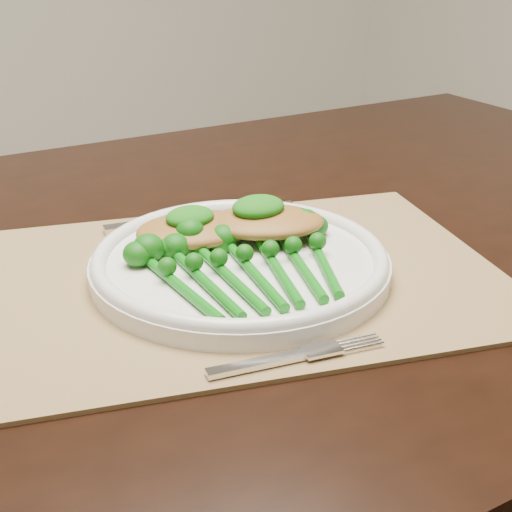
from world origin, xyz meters
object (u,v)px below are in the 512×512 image
dining_table (205,499)px  placemat (248,276)px  dinner_plate (240,261)px  chicken_fillet_left (196,229)px  broccolini_bundle (253,272)px

dining_table → placemat: size_ratio=3.28×
dining_table → placemat: bearing=-84.6°
dining_table → placemat: 0.39m
dinner_plate → chicken_fillet_left: (-0.02, 0.06, 0.02)m
dining_table → chicken_fillet_left: bearing=-111.8°
dining_table → dinner_plate: size_ratio=5.49×
placemat → broccolini_bundle: 0.05m
placemat → chicken_fillet_left: (-0.02, 0.07, 0.03)m
placemat → dining_table: bearing=109.7°
placemat → broccolini_bundle: bearing=-97.9°
dinner_plate → dining_table: bearing=90.2°
chicken_fillet_left → broccolini_bundle: (0.01, -0.10, -0.01)m
dinner_plate → chicken_fillet_left: 0.06m
placemat → chicken_fillet_left: 0.08m
chicken_fillet_left → placemat: bearing=-55.7°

